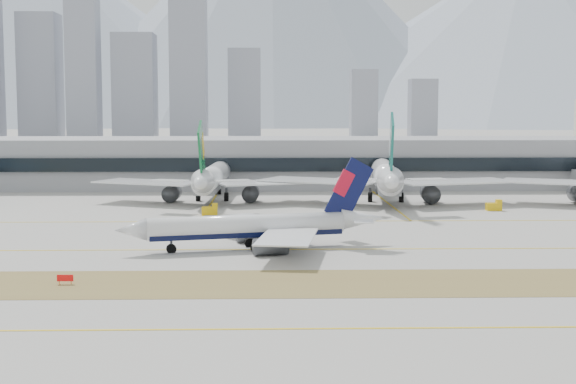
{
  "coord_description": "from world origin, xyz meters",
  "views": [
    {
      "loc": [
        -7.0,
        -139.15,
        23.24
      ],
      "look_at": [
        -3.22,
        18.0,
        7.5
      ],
      "focal_mm": 50.0,
      "sensor_mm": 36.0,
      "label": 1
    }
  ],
  "objects_px": {
    "taxiing_airliner": "(257,227)",
    "widebody_eva": "(212,179)",
    "widebody_cathay": "(386,178)",
    "terminal": "(291,162)"
  },
  "relations": [
    {
      "from": "widebody_eva",
      "to": "terminal",
      "type": "xyz_separation_m",
      "value": [
        21.86,
        46.16,
        1.75
      ]
    },
    {
      "from": "widebody_cathay",
      "to": "taxiing_airliner",
      "type": "bearing_deg",
      "value": 160.82
    },
    {
      "from": "widebody_cathay",
      "to": "terminal",
      "type": "relative_size",
      "value": 0.24
    },
    {
      "from": "taxiing_airliner",
      "to": "terminal",
      "type": "relative_size",
      "value": 0.16
    },
    {
      "from": "widebody_eva",
      "to": "terminal",
      "type": "relative_size",
      "value": 0.22
    },
    {
      "from": "taxiing_airliner",
      "to": "widebody_eva",
      "type": "distance_m",
      "value": 74.06
    },
    {
      "from": "widebody_eva",
      "to": "terminal",
      "type": "distance_m",
      "value": 51.11
    },
    {
      "from": "widebody_eva",
      "to": "widebody_cathay",
      "type": "xyz_separation_m",
      "value": [
        45.06,
        -3.07,
        0.51
      ]
    },
    {
      "from": "taxiing_airliner",
      "to": "widebody_cathay",
      "type": "height_order",
      "value": "widebody_cathay"
    },
    {
      "from": "widebody_cathay",
      "to": "widebody_eva",
      "type": "bearing_deg",
      "value": 91.73
    }
  ]
}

